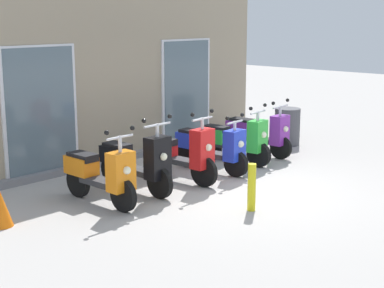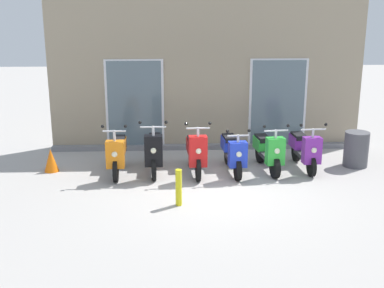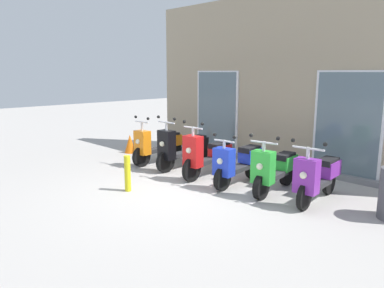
{
  "view_description": "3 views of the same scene",
  "coord_description": "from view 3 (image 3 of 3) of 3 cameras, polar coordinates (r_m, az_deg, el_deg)",
  "views": [
    {
      "loc": [
        -7.29,
        -5.7,
        2.76
      ],
      "look_at": [
        -0.4,
        0.72,
        0.7
      ],
      "focal_mm": 54.64,
      "sensor_mm": 36.0,
      "label": 1
    },
    {
      "loc": [
        -0.9,
        -9.59,
        3.69
      ],
      "look_at": [
        -0.46,
        0.93,
        0.69
      ],
      "focal_mm": 47.27,
      "sensor_mm": 36.0,
      "label": 2
    },
    {
      "loc": [
        4.93,
        -4.75,
        2.26
      ],
      "look_at": [
        -0.62,
        0.79,
        0.73
      ],
      "focal_mm": 34.46,
      "sensor_mm": 36.0,
      "label": 3
    }
  ],
  "objects": [
    {
      "name": "scooter_green",
      "position": [
        7.17,
        12.69,
        -3.8
      ],
      "size": [
        0.59,
        1.57,
        1.18
      ],
      "color": "black",
      "rests_on": "ground_plane"
    },
    {
      "name": "curb_bollard",
      "position": [
        7.19,
        -9.95,
        -4.51
      ],
      "size": [
        0.12,
        0.12,
        0.7
      ],
      "primitive_type": "cylinder",
      "color": "yellow",
      "rests_on": "ground_plane"
    },
    {
      "name": "traffic_cone",
      "position": [
        10.61,
        -9.57,
        0.05
      ],
      "size": [
        0.32,
        0.32,
        0.52
      ],
      "primitive_type": "cone",
      "color": "orange",
      "rests_on": "ground_plane"
    },
    {
      "name": "scooter_orange",
      "position": [
        9.25,
        -5.36,
        -0.07
      ],
      "size": [
        0.54,
        1.56,
        1.23
      ],
      "color": "black",
      "rests_on": "ground_plane"
    },
    {
      "name": "scooter_red",
      "position": [
        8.01,
        2.31,
        -1.67
      ],
      "size": [
        0.56,
        1.58,
        1.28
      ],
      "color": "black",
      "rests_on": "ground_plane"
    },
    {
      "name": "ground_plane",
      "position": [
        7.21,
        -0.95,
        -7.21
      ],
      "size": [
        40.0,
        40.0,
        0.0
      ],
      "primitive_type": "plane",
      "color": "#A8A39E"
    },
    {
      "name": "scooter_purple",
      "position": [
        6.82,
        18.89,
        -4.67
      ],
      "size": [
        0.61,
        1.54,
        1.18
      ],
      "color": "black",
      "rests_on": "ground_plane"
    },
    {
      "name": "scooter_black",
      "position": [
        8.72,
        -1.54,
        -0.58
      ],
      "size": [
        0.61,
        1.63,
        1.29
      ],
      "color": "black",
      "rests_on": "ground_plane"
    },
    {
      "name": "storefront_facade",
      "position": [
        9.28,
        13.15,
        9.08
      ],
      "size": [
        7.88,
        0.5,
        4.12
      ],
      "color": "gray",
      "rests_on": "ground_plane"
    },
    {
      "name": "scooter_blue",
      "position": [
        7.53,
        7.17,
        -2.81
      ],
      "size": [
        0.52,
        1.58,
        1.11
      ],
      "color": "black",
      "rests_on": "ground_plane"
    }
  ]
}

